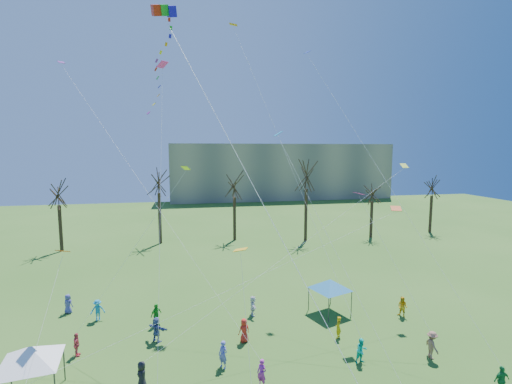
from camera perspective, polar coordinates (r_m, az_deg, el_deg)
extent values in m
cube|color=gray|center=(100.02, 3.94, 3.35)|extent=(60.00, 14.00, 15.00)
cylinder|color=black|center=(53.78, -28.80, -5.13)|extent=(0.44, 0.44, 6.14)
cylinder|color=black|center=(52.82, -15.14, -4.10)|extent=(0.44, 0.44, 7.29)
cylinder|color=black|center=(52.98, -3.46, -4.30)|extent=(0.44, 0.44, 6.45)
cylinder|color=black|center=(52.76, 7.98, -3.69)|extent=(0.44, 0.44, 7.74)
cylinder|color=black|center=(57.34, 17.97, -4.21)|extent=(0.44, 0.44, 5.60)
cylinder|color=black|center=(64.54, 26.16, -3.19)|extent=(0.44, 0.44, 6.03)
cube|color=red|center=(26.27, -15.70, 26.20)|extent=(0.72, 1.05, 0.95)
cube|color=#13911E|center=(26.24, -14.55, 26.26)|extent=(0.72, 1.05, 0.95)
cube|color=#180EBB|center=(26.23, -13.39, 26.30)|extent=(0.72, 1.05, 0.95)
cylinder|color=white|center=(17.34, -0.98, 2.02)|extent=(0.02, 0.02, 25.95)
cylinder|color=#3F3F44|center=(26.00, -34.62, -22.67)|extent=(0.08, 0.08, 2.15)
cylinder|color=#3F3F44|center=(25.45, -28.35, -22.93)|extent=(0.08, 0.08, 2.15)
pyramid|color=white|center=(23.84, -32.46, -21.12)|extent=(4.04, 4.04, 0.92)
cylinder|color=#3F3F44|center=(29.70, 11.54, -17.98)|extent=(0.08, 0.08, 1.98)
cylinder|color=#3F3F44|center=(31.27, 15.02, -16.77)|extent=(0.08, 0.08, 1.98)
cylinder|color=#3F3F44|center=(31.39, 8.42, -16.52)|extent=(0.08, 0.08, 1.98)
cylinder|color=#3F3F44|center=(32.88, 11.86, -15.48)|extent=(0.08, 0.08, 1.98)
pyramid|color=#216EA6|center=(30.76, 11.77, -14.25)|extent=(3.55, 3.55, 0.85)
imported|color=#1B7C3B|center=(25.88, 34.63, -23.51)|extent=(0.94, 0.39, 1.60)
imported|color=black|center=(23.26, -17.81, -26.19)|extent=(0.55, 0.81, 1.63)
imported|color=#A6299F|center=(22.57, 0.92, -27.00)|extent=(0.68, 0.69, 1.61)
imported|color=#0DC1AA|center=(25.38, 16.54, -23.17)|extent=(0.88, 0.74, 1.60)
imported|color=#885C4A|center=(27.33, 26.33, -21.08)|extent=(0.73, 1.19, 1.79)
imported|color=#DA4859|center=(27.73, -26.77, -20.97)|extent=(0.42, 0.93, 1.56)
imported|color=#41528E|center=(27.56, -15.63, -20.41)|extent=(1.60, 1.42, 1.76)
imported|color=red|center=(26.66, -1.91, -21.24)|extent=(0.94, 0.77, 1.67)
imported|color=#D09D0A|center=(27.77, 13.02, -20.33)|extent=(0.65, 0.68, 1.57)
imported|color=gold|center=(32.26, 22.40, -16.63)|extent=(0.95, 1.01, 1.64)
imported|color=#1680B5|center=(31.99, -24.01, -16.88)|extent=(1.15, 0.75, 1.68)
imported|color=green|center=(29.65, -15.68, -18.40)|extent=(1.01, 1.04, 1.75)
imported|color=silver|center=(30.28, -0.50, -17.72)|extent=(0.66, 1.55, 1.62)
imported|color=#434492|center=(34.28, -27.86, -15.54)|extent=(0.93, 0.80, 1.60)
imported|color=#575ABD|center=(24.11, -5.30, -24.49)|extent=(0.72, 0.73, 1.71)
cube|color=#FF4E0D|center=(23.28, -28.53, -8.30)|extent=(0.71, 0.78, 0.28)
cylinder|color=white|center=(21.77, -31.11, -18.33)|extent=(0.01, 0.01, 8.37)
cube|color=#F028BF|center=(28.25, -14.75, 19.13)|extent=(0.93, 0.95, 0.38)
cylinder|color=white|center=(22.02, -15.05, -1.15)|extent=(0.01, 0.01, 21.21)
cube|color=gold|center=(19.36, -2.50, -9.19)|extent=(0.87, 0.79, 0.18)
cylinder|color=white|center=(18.99, -1.55, -20.45)|extent=(0.01, 0.01, 7.23)
cube|color=#1A8AC7|center=(25.79, 3.58, 9.30)|extent=(0.59, 0.52, 0.36)
cylinder|color=white|center=(22.27, 11.73, -7.54)|extent=(0.01, 0.01, 16.78)
cube|color=blue|center=(37.51, 8.19, 21.27)|extent=(0.69, 0.64, 0.33)
cylinder|color=white|center=(28.63, 18.86, 3.79)|extent=(0.01, 0.01, 28.86)
cube|color=#C44B18|center=(23.68, 21.49, -2.46)|extent=(0.88, 0.97, 0.22)
cylinder|color=white|center=(20.60, -4.89, -15.59)|extent=(0.01, 0.01, 22.91)
cube|color=#AAD030|center=(32.89, 22.63, 3.91)|extent=(0.59, 0.68, 0.37)
cylinder|color=white|center=(25.52, 7.10, -8.50)|extent=(0.01, 0.01, 24.64)
cube|color=purple|center=(35.14, -28.72, 17.76)|extent=(0.73, 0.77, 0.27)
cylinder|color=white|center=(25.93, -17.69, 1.06)|extent=(0.01, 0.01, 27.56)
cube|color=orange|center=(37.20, -3.65, 25.18)|extent=(0.87, 0.74, 0.19)
cylinder|color=white|center=(28.22, 4.60, 6.44)|extent=(0.01, 0.01, 28.75)
cube|color=#FD2A7E|center=(27.68, 16.18, -0.24)|extent=(0.75, 0.58, 0.21)
cylinder|color=white|center=(26.89, 21.06, -10.22)|extent=(0.01, 0.01, 10.35)
cube|color=#D6F71A|center=(23.98, -11.18, 3.78)|extent=(0.66, 0.70, 0.29)
cylinder|color=white|center=(24.96, -19.31, -9.01)|extent=(0.01, 0.01, 12.71)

